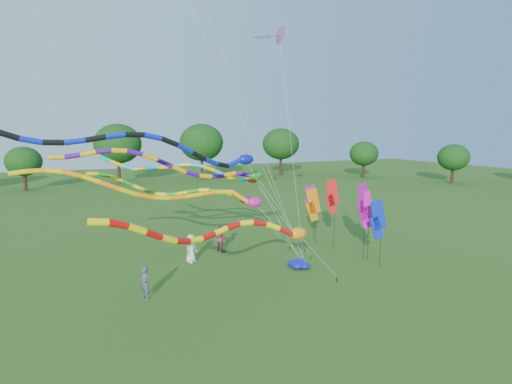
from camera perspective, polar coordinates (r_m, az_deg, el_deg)
name	(u,v)px	position (r m, az deg, el deg)	size (l,w,h in m)	color
ground	(302,289)	(23.48, 6.13, -12.72)	(160.00, 160.00, 0.00)	#2F5817
tree_ring	(321,176)	(27.00, 8.66, 2.17)	(117.30, 120.37, 9.72)	#382314
tube_kite_red	(237,232)	(19.60, -2.57, -5.30)	(12.67, 3.02, 5.81)	black
tube_kite_orange	(169,191)	(24.47, -11.53, 0.07)	(15.55, 3.73, 7.06)	black
tube_kite_purple	(187,167)	(24.85, -9.16, 3.27)	(14.80, 2.12, 8.01)	black
tube_kite_blue	(174,151)	(21.05, -10.88, 5.41)	(15.32, 2.85, 8.96)	black
tube_kite_cyan	(193,171)	(27.97, -8.46, 2.79)	(13.24, 4.55, 7.65)	black
tube_kite_green	(190,192)	(28.85, -8.81, 0.06)	(12.70, 3.64, 6.31)	black
delta_kite_high_c	(279,35)	(34.78, 3.12, 20.21)	(2.92, 8.07, 17.10)	black
banner_pole_violet	(311,201)	(32.63, 7.37, -1.24)	(1.15, 0.31, 4.31)	black
banner_pole_red	(332,197)	(30.00, 10.10, -0.68)	(1.16, 0.18, 5.07)	black
banner_pole_magenta_a	(366,210)	(28.15, 14.42, -2.31)	(1.15, 0.31, 4.62)	black
banner_pole_magenta_b	(363,203)	(27.94, 14.03, -1.40)	(1.15, 0.36, 5.10)	black
banner_pole_orange	(313,205)	(31.47, 7.59, -1.72)	(1.13, 0.43, 4.24)	black
banner_pole_blue_a	(378,220)	(27.01, 15.92, -3.59)	(1.16, 0.27, 4.25)	black
blue_nylon_heap	(297,266)	(26.57, 5.50, -9.79)	(1.41, 1.16, 0.40)	#0D15B5
person_a	(191,248)	(27.81, -8.64, -7.44)	(0.89, 0.58, 1.83)	silver
person_b	(145,283)	(22.43, -14.61, -11.67)	(0.61, 0.40, 1.69)	#43485E
person_c	(221,238)	(30.06, -4.74, -6.15)	(0.91, 0.71, 1.86)	#873145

